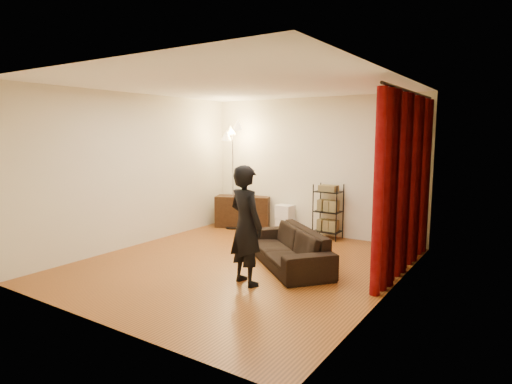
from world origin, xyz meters
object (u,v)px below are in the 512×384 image
Objects in this scene: person at (246,225)px; floor_lamp at (233,177)px; sofa at (288,247)px; wire_shelf at (328,212)px; media_cabinet at (243,212)px; storage_boxes at (285,218)px.

floor_lamp is (-2.16, 2.65, 0.29)m from person.
sofa is 1.84× the size of wire_shelf.
media_cabinet is at bearing -35.53° from person.
storage_boxes is 1.40m from floor_lamp.
media_cabinet is 1.10× the size of wire_shelf.
person is 2.93m from wire_shelf.
storage_boxes is 0.98m from wire_shelf.
floor_lamp is at bearing -32.00° from person.
media_cabinet is (-2.06, 2.86, -0.46)m from person.
media_cabinet is (-2.12, 1.84, 0.05)m from sofa.
wire_shelf is at bearing -69.08° from person.
media_cabinet is at bearing 179.57° from sofa.
storage_boxes is at bearing 168.21° from wire_shelf.
person is at bearing -53.21° from sofa.
storage_boxes is (1.00, 0.08, -0.05)m from media_cabinet.
media_cabinet is at bearing -175.14° from storage_boxes.
sofa is at bearing -36.13° from floor_lamp.
sofa is 2.87m from floor_lamp.
sofa is 1.68× the size of media_cabinet.
media_cabinet is at bearing 171.81° from wire_shelf.
wire_shelf is (0.95, -0.04, 0.24)m from storage_boxes.
person is 3.55m from media_cabinet.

